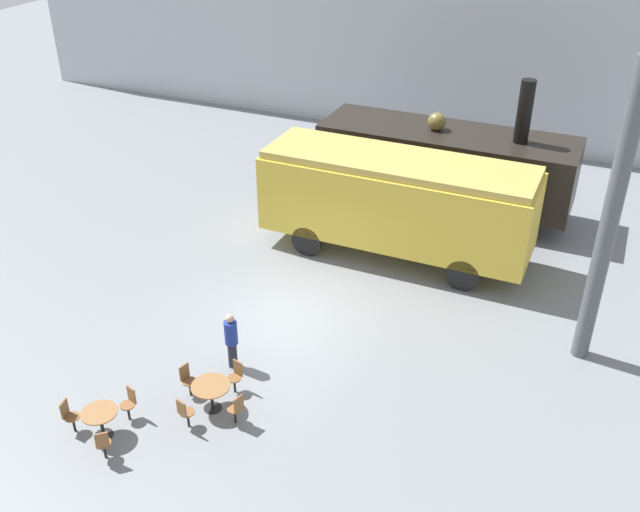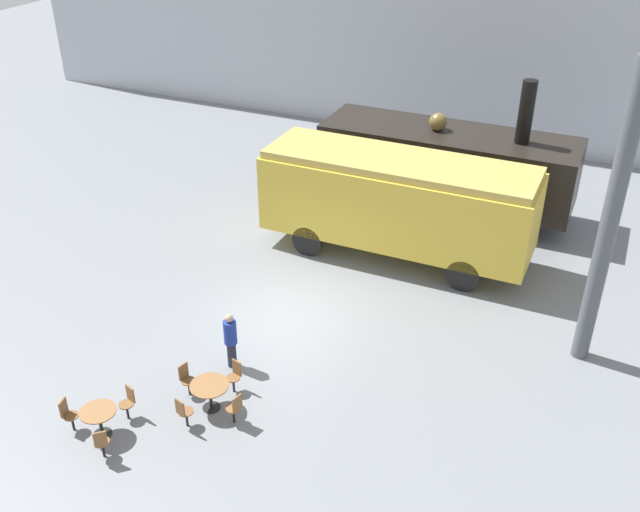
{
  "view_description": "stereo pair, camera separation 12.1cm",
  "coord_description": "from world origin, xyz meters",
  "px_view_note": "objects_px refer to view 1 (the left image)",
  "views": [
    {
      "loc": [
        7.8,
        -15.1,
        11.96
      ],
      "look_at": [
        0.64,
        1.0,
        1.6
      ],
      "focal_mm": 40.0,
      "sensor_mm": 36.0,
      "label": 1
    },
    {
      "loc": [
        7.91,
        -15.05,
        11.96
      ],
      "look_at": [
        0.64,
        1.0,
        1.6
      ],
      "focal_mm": 40.0,
      "sensor_mm": 36.0,
      "label": 2
    }
  ],
  "objects_px": {
    "visitor_person": "(231,339)",
    "cafe_table_near": "(211,390)",
    "steam_locomotive": "(446,162)",
    "cafe_chair_0": "(187,378)",
    "passenger_coach_vintage": "(397,199)",
    "cafe_table_mid": "(100,417)"
  },
  "relations": [
    {
      "from": "visitor_person",
      "to": "cafe_table_near",
      "type": "bearing_deg",
      "value": -77.57
    },
    {
      "from": "steam_locomotive",
      "to": "cafe_chair_0",
      "type": "bearing_deg",
      "value": -103.14
    },
    {
      "from": "passenger_coach_vintage",
      "to": "cafe_table_near",
      "type": "distance_m",
      "value": 9.15
    },
    {
      "from": "steam_locomotive",
      "to": "cafe_table_mid",
      "type": "distance_m",
      "value": 15.24
    },
    {
      "from": "cafe_chair_0",
      "to": "visitor_person",
      "type": "bearing_deg",
      "value": 86.3
    },
    {
      "from": "cafe_chair_0",
      "to": "cafe_table_near",
      "type": "bearing_deg",
      "value": -0.0
    },
    {
      "from": "cafe_table_near",
      "to": "cafe_table_mid",
      "type": "bearing_deg",
      "value": -135.41
    },
    {
      "from": "passenger_coach_vintage",
      "to": "cafe_chair_0",
      "type": "relative_size",
      "value": 9.98
    },
    {
      "from": "cafe_table_near",
      "to": "cafe_chair_0",
      "type": "height_order",
      "value": "cafe_chair_0"
    },
    {
      "from": "steam_locomotive",
      "to": "passenger_coach_vintage",
      "type": "xyz_separation_m",
      "value": [
        -0.55,
        -3.94,
        0.15
      ]
    },
    {
      "from": "cafe_chair_0",
      "to": "visitor_person",
      "type": "relative_size",
      "value": 0.54
    },
    {
      "from": "cafe_table_near",
      "to": "visitor_person",
      "type": "xyz_separation_m",
      "value": [
        -0.36,
        1.62,
        0.29
      ]
    },
    {
      "from": "visitor_person",
      "to": "cafe_table_mid",
      "type": "bearing_deg",
      "value": -113.34
    },
    {
      "from": "cafe_table_mid",
      "to": "visitor_person",
      "type": "bearing_deg",
      "value": 66.66
    },
    {
      "from": "cafe_table_near",
      "to": "steam_locomotive",
      "type": "bearing_deg",
      "value": 80.58
    },
    {
      "from": "cafe_table_mid",
      "to": "visitor_person",
      "type": "distance_m",
      "value": 3.74
    },
    {
      "from": "steam_locomotive",
      "to": "cafe_table_mid",
      "type": "relative_size",
      "value": 10.86
    },
    {
      "from": "passenger_coach_vintage",
      "to": "cafe_table_near",
      "type": "relative_size",
      "value": 9.17
    },
    {
      "from": "cafe_table_mid",
      "to": "cafe_chair_0",
      "type": "bearing_deg",
      "value": 63.31
    },
    {
      "from": "steam_locomotive",
      "to": "cafe_table_mid",
      "type": "height_order",
      "value": "steam_locomotive"
    },
    {
      "from": "steam_locomotive",
      "to": "visitor_person",
      "type": "relative_size",
      "value": 5.59
    },
    {
      "from": "cafe_table_mid",
      "to": "visitor_person",
      "type": "xyz_separation_m",
      "value": [
        1.48,
        3.42,
        0.31
      ]
    }
  ]
}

